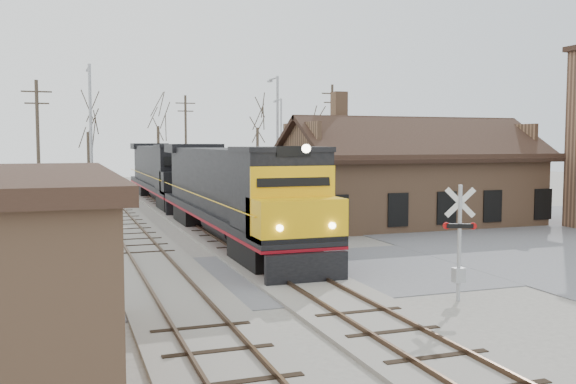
% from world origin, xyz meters
% --- Properties ---
extents(ground, '(140.00, 140.00, 0.00)m').
position_xyz_m(ground, '(0.00, 0.00, 0.00)').
color(ground, '#9E988E').
rests_on(ground, ground).
extents(road, '(60.00, 9.00, 0.03)m').
position_xyz_m(road, '(0.00, 0.00, 0.01)').
color(road, '#5E5E63').
rests_on(road, ground).
extents(track_main, '(3.40, 90.00, 0.24)m').
position_xyz_m(track_main, '(0.00, 15.00, 0.07)').
color(track_main, '#9E988E').
rests_on(track_main, ground).
extents(track_siding, '(3.40, 90.00, 0.24)m').
position_xyz_m(track_siding, '(-4.50, 15.00, 0.07)').
color(track_siding, '#9E988E').
rests_on(track_siding, ground).
extents(depot, '(15.20, 9.31, 7.90)m').
position_xyz_m(depot, '(11.99, 12.00, 2.41)').
color(depot, '#946A4C').
rests_on(depot, ground).
extents(locomotive_lead, '(3.21, 21.48, 4.77)m').
position_xyz_m(locomotive_lead, '(0.00, 8.14, 2.51)').
color(locomotive_lead, black).
rests_on(locomotive_lead, ground).
extents(locomotive_trailing, '(3.21, 21.48, 4.52)m').
position_xyz_m(locomotive_trailing, '(0.00, 29.89, 2.51)').
color(locomotive_trailing, black).
rests_on(locomotive_trailing, ground).
extents(crossbuck_near, '(0.97, 0.47, 3.59)m').
position_xyz_m(crossbuck_near, '(3.66, -5.43, 1.71)').
color(crossbuck_near, '#A5A8AD').
rests_on(crossbuck_near, ground).
extents(crossbuck_far, '(1.03, 0.27, 3.60)m').
position_xyz_m(crossbuck_far, '(-6.32, 4.84, 1.72)').
color(crossbuck_far, '#A5A8AD').
rests_on(crossbuck_far, ground).
extents(streetlight_a, '(0.25, 2.04, 9.42)m').
position_xyz_m(streetlight_a, '(-6.17, 17.27, 5.25)').
color(streetlight_a, '#A5A8AD').
rests_on(streetlight_a, ground).
extents(streetlight_b, '(0.25, 2.04, 9.35)m').
position_xyz_m(streetlight_b, '(6.09, 19.62, 5.22)').
color(streetlight_b, '#A5A8AD').
rests_on(streetlight_b, ground).
extents(streetlight_c, '(0.25, 2.04, 8.85)m').
position_xyz_m(streetlight_c, '(11.11, 33.62, 4.96)').
color(streetlight_c, '#A5A8AD').
rests_on(streetlight_c, ground).
extents(utility_pole_a, '(2.00, 0.24, 9.15)m').
position_xyz_m(utility_pole_a, '(-9.34, 25.53, 4.79)').
color(utility_pole_a, '#382D23').
rests_on(utility_pole_a, ground).
extents(utility_pole_b, '(2.00, 0.24, 9.63)m').
position_xyz_m(utility_pole_b, '(4.14, 43.12, 5.04)').
color(utility_pole_b, '#382D23').
rests_on(utility_pole_b, ground).
extents(utility_pole_c, '(2.00, 0.24, 10.03)m').
position_xyz_m(utility_pole_c, '(15.17, 31.20, 5.24)').
color(utility_pole_c, '#382D23').
rests_on(utility_pole_c, ground).
extents(tree_b, '(3.90, 3.90, 9.55)m').
position_xyz_m(tree_b, '(-5.45, 40.62, 6.79)').
color(tree_b, '#382D23').
rests_on(tree_b, ground).
extents(tree_c, '(4.46, 4.46, 10.93)m').
position_xyz_m(tree_c, '(2.46, 50.99, 7.78)').
color(tree_c, '#382D23').
rests_on(tree_c, ground).
extents(tree_d, '(4.29, 4.29, 10.52)m').
position_xyz_m(tree_d, '(11.91, 43.68, 7.49)').
color(tree_d, '#382D23').
rests_on(tree_d, ground).
extents(tree_e, '(3.48, 3.48, 8.53)m').
position_xyz_m(tree_e, '(17.92, 40.79, 6.06)').
color(tree_e, '#382D23').
rests_on(tree_e, ground).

